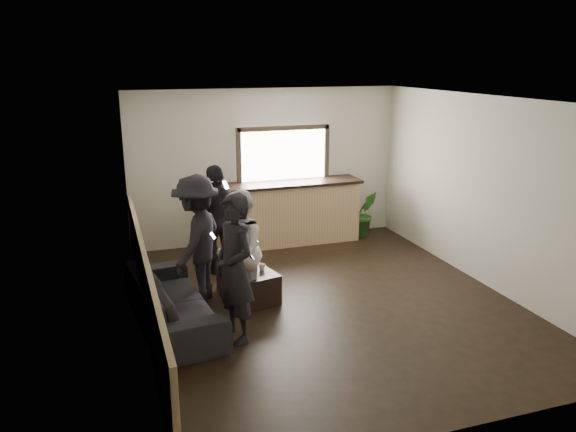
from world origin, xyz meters
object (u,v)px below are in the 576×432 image
object	(u,v)px
coffee_table	(248,283)
person_b	(239,251)
potted_plant	(365,213)
person_d	(218,219)
person_a	(234,269)
person_c	(197,240)
bar_counter	(288,209)
cup_a	(235,264)
cup_b	(262,267)
sofa	(172,300)

from	to	relation	value
coffee_table	person_b	distance (m)	0.71
potted_plant	person_d	distance (m)	3.23
person_a	person_c	xyz separation A→B (m)	(-0.23, 1.25, -0.00)
bar_counter	person_a	bearing A→B (deg)	-118.01
bar_counter	person_a	size ratio (longest dim) A/B	1.49
potted_plant	person_a	distance (m)	4.68
cup_a	potted_plant	bearing A→B (deg)	33.76
bar_counter	person_b	world-z (taller)	bar_counter
cup_a	potted_plant	distance (m)	3.62
person_c	person_d	xyz separation A→B (m)	(0.50, 1.04, -0.04)
coffee_table	cup_b	bearing A→B (deg)	-34.41
sofa	person_c	size ratio (longest dim) A/B	1.23
person_c	cup_b	bearing A→B (deg)	106.45
bar_counter	sofa	size ratio (longest dim) A/B	1.22
person_c	person_d	bearing A→B (deg)	-173.90
cup_a	person_c	distance (m)	0.68
sofa	cup_a	size ratio (longest dim) A/B	19.26
coffee_table	person_b	world-z (taller)	person_b
cup_a	person_b	distance (m)	0.56
cup_a	person_d	xyz separation A→B (m)	(-0.03, 1.03, 0.39)
person_b	cup_b	bearing A→B (deg)	133.54
bar_counter	coffee_table	size ratio (longest dim) A/B	2.77
cup_b	person_a	distance (m)	1.27
coffee_table	cup_a	xyz separation A→B (m)	(-0.15, 0.12, 0.26)
sofa	person_a	xyz separation A→B (m)	(0.68, -0.64, 0.58)
potted_plant	cup_a	bearing A→B (deg)	-146.24
sofa	cup_a	bearing A→B (deg)	-63.48
sofa	person_b	size ratio (longest dim) A/B	1.35
bar_counter	person_b	distance (m)	2.92
cup_b	bar_counter	bearing A→B (deg)	63.56
coffee_table	person_a	distance (m)	1.41
cup_a	person_b	world-z (taller)	person_b
sofa	person_a	distance (m)	1.10
cup_b	person_a	xyz separation A→B (m)	(-0.62, -1.02, 0.43)
person_c	person_d	size ratio (longest dim) A/B	1.04
bar_counter	person_d	xyz separation A→B (m)	(-1.50, -1.03, 0.23)
cup_a	person_d	size ratio (longest dim) A/B	0.07
potted_plant	person_b	distance (m)	3.93
potted_plant	person_d	size ratio (longest dim) A/B	0.50
bar_counter	coffee_table	xyz separation A→B (m)	(-1.32, -2.18, -0.42)
cup_a	cup_b	size ratio (longest dim) A/B	1.19
potted_plant	person_c	size ratio (longest dim) A/B	0.48
person_b	person_c	xyz separation A→B (m)	(-0.49, 0.42, 0.08)
bar_counter	cup_a	distance (m)	2.54
cup_a	cup_b	xyz separation A→B (m)	(0.33, -0.24, -0.00)
bar_counter	potted_plant	xyz separation A→B (m)	(1.54, -0.05, -0.21)
sofa	person_d	distance (m)	1.98
bar_counter	cup_b	size ratio (longest dim) A/B	27.94
cup_a	person_b	size ratio (longest dim) A/B	0.07
cup_b	person_d	distance (m)	1.38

